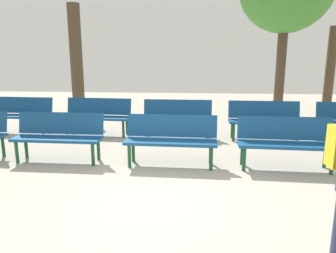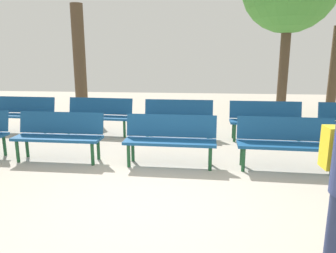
# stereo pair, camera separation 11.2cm
# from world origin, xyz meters

# --- Properties ---
(ground_plane) EXTENTS (24.61, 24.61, 0.00)m
(ground_plane) POSITION_xyz_m (0.00, 0.00, 0.00)
(ground_plane) COLOR #B2A899
(bench_r0_c1) EXTENTS (1.61, 0.51, 0.87)m
(bench_r0_c1) POSITION_xyz_m (-1.96, 1.65, 0.50)
(bench_r0_c1) COLOR navy
(bench_r0_c1) RESTS_ON ground_plane
(bench_r0_c2) EXTENTS (1.61, 0.52, 0.87)m
(bench_r0_c2) POSITION_xyz_m (0.10, 1.58, 0.50)
(bench_r0_c2) COLOR navy
(bench_r0_c2) RESTS_ON ground_plane
(bench_r0_c3) EXTENTS (1.62, 0.55, 0.87)m
(bench_r0_c3) POSITION_xyz_m (2.05, 1.54, 0.50)
(bench_r0_c3) COLOR navy
(bench_r0_c3) RESTS_ON ground_plane
(bench_r1_c0) EXTENTS (1.62, 0.55, 0.87)m
(bench_r1_c0) POSITION_xyz_m (-3.80, 3.66, 0.50)
(bench_r1_c0) COLOR navy
(bench_r1_c0) RESTS_ON ground_plane
(bench_r1_c1) EXTENTS (1.63, 0.59, 0.87)m
(bench_r1_c1) POSITION_xyz_m (-1.82, 3.63, 0.50)
(bench_r1_c1) COLOR navy
(bench_r1_c1) RESTS_ON ground_plane
(bench_r1_c2) EXTENTS (1.60, 0.49, 0.87)m
(bench_r1_c2) POSITION_xyz_m (0.12, 3.50, 0.50)
(bench_r1_c2) COLOR navy
(bench_r1_c2) RESTS_ON ground_plane
(bench_r1_c3) EXTENTS (1.61, 0.50, 0.87)m
(bench_r1_c3) POSITION_xyz_m (2.10, 3.44, 0.50)
(bench_r1_c3) COLOR navy
(bench_r1_c3) RESTS_ON ground_plane
(tree_1) EXTENTS (0.30, 0.30, 2.79)m
(tree_1) POSITION_xyz_m (4.90, 7.08, 1.40)
(tree_1) COLOR #4C3A28
(tree_1) RESTS_ON ground_plane
(tree_2) EXTENTS (0.40, 0.40, 3.51)m
(tree_2) POSITION_xyz_m (-3.38, 6.68, 1.75)
(tree_2) COLOR #4C3A28
(tree_2) RESTS_ON ground_plane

